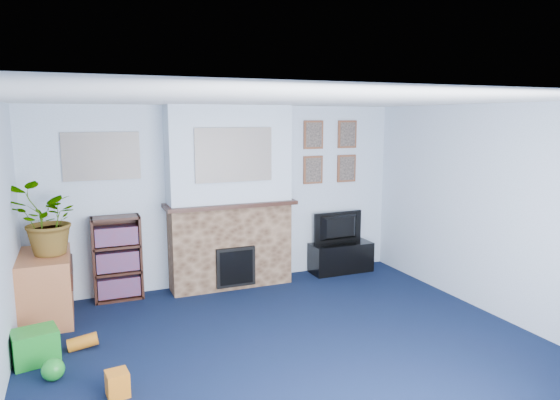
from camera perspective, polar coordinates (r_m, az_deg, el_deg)
name	(u,v)px	position (r m, az deg, el deg)	size (l,w,h in m)	color
floor	(292,350)	(5.09, 1.42, -16.75)	(5.00, 4.50, 0.01)	#0D1732
ceiling	(293,100)	(4.57, 1.55, 11.36)	(5.00, 4.50, 0.01)	white
wall_back	(226,196)	(6.77, -6.25, 0.49)	(5.00, 0.04, 2.40)	silver
wall_front	(466,319)	(2.87, 20.44, -12.59)	(5.00, 0.04, 2.40)	silver
wall_right	(496,211)	(6.12, 23.42, -1.19)	(0.04, 4.50, 2.40)	silver
chimney_breast	(230,199)	(6.58, -5.75, 0.10)	(1.72, 0.50, 2.40)	brown
collage_main	(234,155)	(6.31, -5.28, 5.16)	(1.00, 0.03, 0.68)	gray
collage_left	(102,156)	(6.44, -19.72, 4.74)	(0.90, 0.03, 0.58)	gray
portrait_tl	(313,135)	(7.14, 3.83, 7.45)	(0.30, 0.03, 0.40)	brown
portrait_tr	(347,134)	(7.40, 7.69, 7.45)	(0.30, 0.03, 0.40)	brown
portrait_bl	(313,170)	(7.18, 3.79, 3.46)	(0.30, 0.03, 0.40)	brown
portrait_br	(346,168)	(7.44, 7.60, 3.60)	(0.30, 0.03, 0.40)	brown
tv_stand	(341,257)	(7.42, 6.96, -6.44)	(0.91, 0.38, 0.43)	black
television	(341,228)	(7.33, 6.95, -3.17)	(0.78, 0.10, 0.45)	black
bookshelf	(117,260)	(6.53, -18.09, -6.53)	(0.58, 0.28, 1.05)	black
sideboard	(46,289)	(6.23, -25.16, -9.20)	(0.53, 0.96, 0.75)	#B36339
potted_plant	(45,220)	(5.99, -25.24, -2.06)	(0.71, 0.62, 0.79)	#26661E
mantel_clock	(225,197)	(6.51, -6.29, 0.31)	(0.11, 0.07, 0.15)	gold
mantel_candle	(248,195)	(6.60, -3.66, 0.56)	(0.05, 0.05, 0.15)	#B2BFC6
mantel_teddy	(191,200)	(6.40, -10.17, 0.02)	(0.13, 0.13, 0.13)	gray
mantel_can	(275,195)	(6.73, -0.54, 0.59)	(0.06, 0.06, 0.12)	orange
green_crate	(35,348)	(5.32, -26.18, -14.92)	(0.39, 0.31, 0.31)	#198C26
toy_ball	(53,370)	(4.95, -24.51, -17.30)	(0.19, 0.19, 0.19)	#198C26
toy_block	(117,383)	(4.52, -18.08, -19.28)	(0.17, 0.17, 0.21)	orange
toy_tube	(83,342)	(5.44, -21.60, -14.86)	(0.13, 0.13, 0.28)	orange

